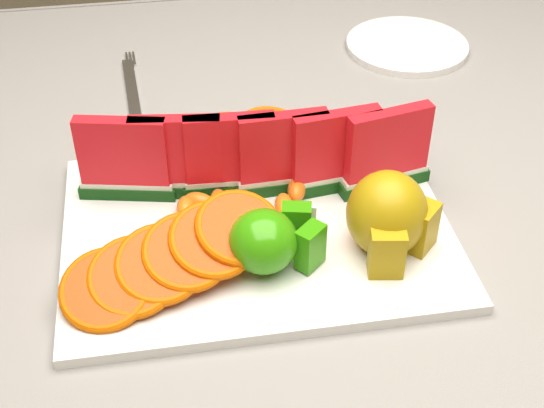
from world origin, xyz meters
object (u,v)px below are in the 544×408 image
apple_cluster (270,240)px  fork (132,87)px  side_plate (407,46)px  pear_cluster (389,217)px  platter (257,230)px

apple_cluster → fork: (-0.13, 0.39, -0.04)m
side_plate → fork: (-0.41, -0.05, -0.00)m
apple_cluster → pear_cluster: 0.12m
platter → pear_cluster: (0.12, -0.05, 0.04)m
side_plate → pear_cluster: bearing=-110.1°
platter → side_plate: 0.47m
pear_cluster → fork: bearing=123.2°
apple_cluster → fork: bearing=108.3°
side_plate → platter: bearing=-126.7°
side_plate → fork: size_ratio=1.22×
platter → side_plate: platter is taller
apple_cluster → fork: apple_cluster is taller
platter → pear_cluster: bearing=-23.1°
side_plate → fork: bearing=-172.8°
platter → fork: 0.35m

